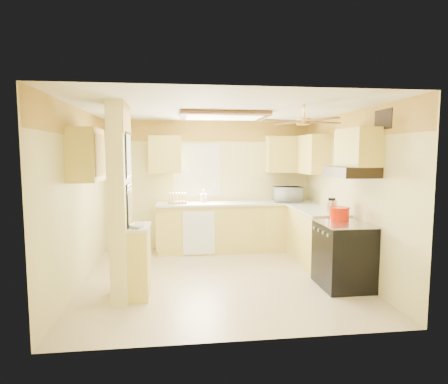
{
  "coord_description": "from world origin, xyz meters",
  "views": [
    {
      "loc": [
        -0.62,
        -5.42,
        1.87
      ],
      "look_at": [
        0.1,
        0.35,
        1.27
      ],
      "focal_mm": 30.0,
      "sensor_mm": 36.0,
      "label": 1
    }
  ],
  "objects": [
    {
      "name": "range_hood",
      "position": [
        1.74,
        -0.55,
        1.62
      ],
      "size": [
        0.5,
        0.76,
        0.14
      ],
      "primitive_type": "cube",
      "color": "black",
      "rests_on": "upper_cab_over_stove"
    },
    {
      "name": "upper_cab_back_left",
      "position": [
        -0.85,
        1.72,
        1.85
      ],
      "size": [
        0.6,
        0.35,
        0.7
      ],
      "primitive_type": "cube",
      "color": "#ECCE5B",
      "rests_on": "wall_back"
    },
    {
      "name": "upper_cab_right",
      "position": [
        1.82,
        1.25,
        1.85
      ],
      "size": [
        0.35,
        1.0,
        0.7
      ],
      "primitive_type": "cube",
      "color": "#ECCE5B",
      "rests_on": "wall_right"
    },
    {
      "name": "countertop_back",
      "position": [
        0.5,
        1.59,
        0.92
      ],
      "size": [
        3.04,
        0.64,
        0.04
      ],
      "primitive_type": "cube",
      "color": "silver",
      "rests_on": "lower_cabinets_back"
    },
    {
      "name": "floor",
      "position": [
        0.0,
        0.0,
        0.0
      ],
      "size": [
        4.0,
        4.0,
        0.0
      ],
      "primitive_type": "plane",
      "color": "beige",
      "rests_on": "ground"
    },
    {
      "name": "lower_cabinets_back",
      "position": [
        0.5,
        1.6,
        0.45
      ],
      "size": [
        3.0,
        0.6,
        0.9
      ],
      "primitive_type": "cube",
      "color": "#ECCE5B",
      "rests_on": "floor"
    },
    {
      "name": "poster_nashville",
      "position": [
        -1.24,
        -0.55,
        1.2
      ],
      "size": [
        0.02,
        0.42,
        0.57
      ],
      "color": "black",
      "rests_on": "partition_column"
    },
    {
      "name": "wallpaper_border",
      "position": [
        0.0,
        1.88,
        2.3
      ],
      "size": [
        4.0,
        0.02,
        0.4
      ],
      "primitive_type": "cube",
      "color": "#FECC4A",
      "rests_on": "wall_back"
    },
    {
      "name": "upper_cab_back_right",
      "position": [
        1.55,
        1.72,
        1.85
      ],
      "size": [
        0.9,
        0.35,
        0.7
      ],
      "primitive_type": "cube",
      "color": "#ECCE5B",
      "rests_on": "wall_back"
    },
    {
      "name": "wall_left",
      "position": [
        -2.0,
        0.0,
        1.25
      ],
      "size": [
        0.0,
        3.8,
        3.8
      ],
      "primitive_type": "plane",
      "rotation": [
        1.57,
        0.0,
        1.57
      ],
      "color": "#E5D88C",
      "rests_on": "floor"
    },
    {
      "name": "wall_back",
      "position": [
        0.0,
        1.9,
        1.25
      ],
      "size": [
        4.0,
        0.0,
        4.0
      ],
      "primitive_type": "plane",
      "rotation": [
        1.57,
        0.0,
        0.0
      ],
      "color": "#E5D88C",
      "rests_on": "floor"
    },
    {
      "name": "ceiling_light_panel",
      "position": [
        0.1,
        0.5,
        2.46
      ],
      "size": [
        1.35,
        0.95,
        0.06
      ],
      "color": "brown",
      "rests_on": "ceiling"
    },
    {
      "name": "ledge_top",
      "position": [
        -1.13,
        -0.55,
        0.92
      ],
      "size": [
        0.28,
        0.58,
        0.04
      ],
      "primitive_type": "cube",
      "color": "silver",
      "rests_on": "partition_ledge"
    },
    {
      "name": "utensil_crock",
      "position": [
        -0.13,
        1.72,
        1.02
      ],
      "size": [
        0.12,
        0.12,
        0.24
      ],
      "color": "white",
      "rests_on": "countertop_back"
    },
    {
      "name": "wall_right",
      "position": [
        2.0,
        0.0,
        1.25
      ],
      "size": [
        0.0,
        3.8,
        3.8
      ],
      "primitive_type": "plane",
      "rotation": [
        1.57,
        0.0,
        -1.57
      ],
      "color": "#E5D88C",
      "rests_on": "floor"
    },
    {
      "name": "vent_grate",
      "position": [
        1.98,
        -0.9,
        2.3
      ],
      "size": [
        0.02,
        0.4,
        0.25
      ],
      "primitive_type": "cube",
      "color": "black",
      "rests_on": "wall_right"
    },
    {
      "name": "countertop_right",
      "position": [
        1.69,
        0.6,
        0.92
      ],
      "size": [
        0.64,
        1.44,
        0.04
      ],
      "primitive_type": "cube",
      "color": "silver",
      "rests_on": "lower_cabinets_right"
    },
    {
      "name": "dishwasher_panel",
      "position": [
        -0.25,
        1.29,
        0.43
      ],
      "size": [
        0.58,
        0.02,
        0.8
      ],
      "primitive_type": "cube",
      "color": "white",
      "rests_on": "lower_cabinets_back"
    },
    {
      "name": "lower_cabinets_right",
      "position": [
        1.7,
        0.6,
        0.45
      ],
      "size": [
        0.6,
        1.4,
        0.9
      ],
      "primitive_type": "cube",
      "color": "#ECCE5B",
      "rests_on": "floor"
    },
    {
      "name": "ceiling_fan",
      "position": [
        1.0,
        -0.7,
        2.29
      ],
      "size": [
        1.15,
        1.15,
        0.26
      ],
      "color": "gold",
      "rests_on": "ceiling"
    },
    {
      "name": "wall_front",
      "position": [
        0.0,
        -1.9,
        1.25
      ],
      "size": [
        4.0,
        0.0,
        4.0
      ],
      "primitive_type": "plane",
      "rotation": [
        -1.57,
        0.0,
        0.0
      ],
      "color": "#E5D88C",
      "rests_on": "floor"
    },
    {
      "name": "dish_rack",
      "position": [
        -0.63,
        1.58,
        1.01
      ],
      "size": [
        0.36,
        0.28,
        0.2
      ],
      "color": "#DDBE7F",
      "rests_on": "countertop_back"
    },
    {
      "name": "kettle",
      "position": [
        1.71,
        0.0,
        1.06
      ],
      "size": [
        0.17,
        0.17,
        0.25
      ],
      "color": "silver",
      "rests_on": "countertop_right"
    },
    {
      "name": "poster_menu",
      "position": [
        -1.24,
        -0.55,
        1.85
      ],
      "size": [
        0.02,
        0.42,
        0.57
      ],
      "color": "black",
      "rests_on": "partition_column"
    },
    {
      "name": "dutch_oven",
      "position": [
        1.67,
        -0.38,
        1.01
      ],
      "size": [
        0.29,
        0.29,
        0.19
      ],
      "color": "red",
      "rests_on": "stove"
    },
    {
      "name": "partition_column",
      "position": [
        -1.35,
        -0.55,
        1.25
      ],
      "size": [
        0.2,
        0.7,
        2.5
      ],
      "primitive_type": "cube",
      "color": "#E5D88C",
      "rests_on": "floor"
    },
    {
      "name": "window",
      "position": [
        -0.25,
        1.89,
        1.55
      ],
      "size": [
        0.92,
        0.02,
        1.02
      ],
      "color": "white",
      "rests_on": "wall_back"
    },
    {
      "name": "bowl",
      "position": [
        -1.14,
        -0.68,
        0.96
      ],
      "size": [
        0.26,
        0.26,
        0.05
      ],
      "primitive_type": "imported",
      "rotation": [
        0.0,
        0.0,
        -0.43
      ],
      "color": "white",
      "rests_on": "ledge_top"
    },
    {
      "name": "microwave",
      "position": [
        1.49,
        1.57,
        1.08
      ],
      "size": [
        0.56,
        0.41,
        0.29
      ],
      "primitive_type": "imported",
      "rotation": [
        0.0,
        0.0,
        3.03
      ],
      "color": "white",
      "rests_on": "countertop_back"
    },
    {
      "name": "upper_cab_left_wall",
      "position": [
        -1.82,
        -0.25,
        1.85
      ],
      "size": [
        0.35,
        0.75,
        0.7
      ],
      "primitive_type": "cube",
      "color": "#ECCE5B",
      "rests_on": "wall_left"
    },
    {
      "name": "upper_cab_over_stove",
      "position": [
        1.82,
        -0.55,
        1.95
      ],
      "size": [
        0.35,
        0.76,
        0.52
      ],
      "primitive_type": "cube",
      "color": "#ECCE5B",
      "rests_on": "wall_right"
    },
    {
      "name": "partition_ledge",
      "position": [
        -1.13,
        -0.55,
        0.45
      ],
      "size": [
        0.25,
        0.55,
        0.9
      ],
      "primitive_type": "cube",
      "color": "#ECCE5B",
      "rests_on": "floor"
    },
    {
      "name": "ceiling",
      "position": [
        0.0,
        0.0,
        2.5
      ],
      "size": [
        4.0,
        4.0,
        0.0
      ],
      "primitive_type": "plane",
      "rotation": [
        3.14,
        0.0,
        0.0
      ],
      "color": "white",
      "rests_on": "wall_back"
    },
    {
      "name": "stove",
      "position": [
        1.67,
        -0.55,
        0.46
      ],
      "size": [
        0.68,
        0.77,
        0.92
      ],
      "color": "black",
      "rests_on": "floor"
    }
  ]
}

